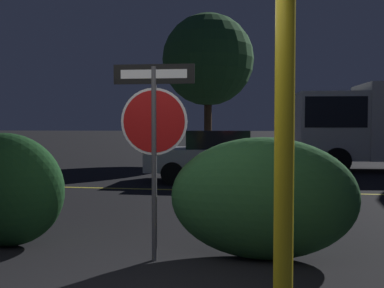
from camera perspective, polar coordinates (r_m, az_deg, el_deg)
road_center_stripe at (r=10.20m, az=2.68°, el=-6.21°), size 37.52×0.12×0.01m
stop_sign at (r=4.84m, az=-5.09°, el=3.01°), size 0.92×0.07×2.23m
yellow_pole_right at (r=3.21m, az=12.24°, el=4.70°), size 0.15×0.15×3.33m
hedge_bush_1 at (r=5.96m, az=-23.66°, el=-5.60°), size 1.58×0.78×1.45m
hedge_bush_2 at (r=5.01m, az=9.46°, el=-7.16°), size 2.15×0.80×1.41m
passing_car_2 at (r=11.75m, az=4.28°, el=-1.61°), size 4.26×1.94×1.41m
delivery_truck at (r=15.88m, az=23.52°, el=2.60°), size 5.88×2.79×2.95m
tree_0 at (r=18.16m, az=2.15°, el=11.11°), size 3.80×3.80×6.19m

